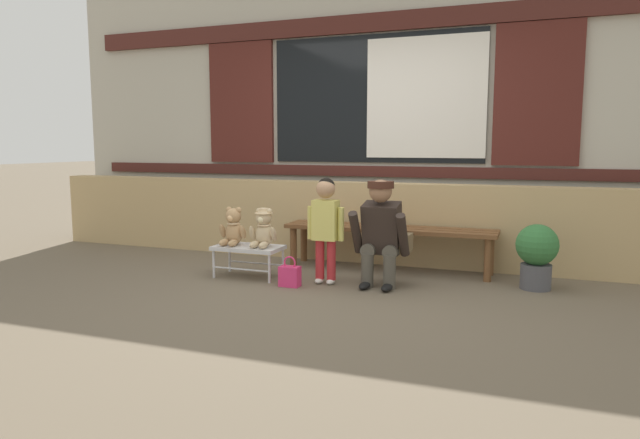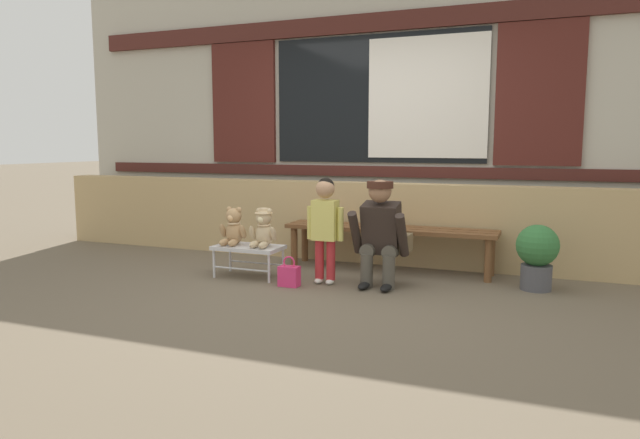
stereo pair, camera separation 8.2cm
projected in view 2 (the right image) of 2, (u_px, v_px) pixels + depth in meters
ground_plane at (315, 292)px, 4.89m from camera, size 60.00×60.00×0.00m
brick_low_wall at (365, 222)px, 6.15m from camera, size 7.80×0.25×0.85m
shop_facade at (380, 92)px, 6.44m from camera, size 7.96×0.26×3.66m
wooden_bench_long at (389, 234)px, 5.69m from camera, size 2.10×0.40×0.44m
small_display_bench at (249, 249)px, 5.44m from camera, size 0.64×0.36×0.30m
teddy_bear_plain at (233, 228)px, 5.47m from camera, size 0.28×0.26×0.36m
teddy_bear_with_hat at (263, 228)px, 5.35m from camera, size 0.28×0.27×0.36m
child_standing at (325, 219)px, 5.13m from camera, size 0.35×0.18×0.96m
adult_crouching at (382, 233)px, 5.05m from camera, size 0.50×0.49×0.95m
handbag_on_ground at (289, 276)px, 5.09m from camera, size 0.18×0.11×0.27m
potted_plant at (537, 253)px, 4.94m from camera, size 0.36×0.36×0.57m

